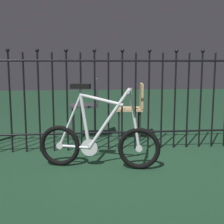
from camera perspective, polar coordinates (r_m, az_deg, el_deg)
ground_plane at (r=3.45m, az=3.14°, el=-9.45°), size 20.00×20.00×0.00m
iron_fence at (r=3.86m, az=1.26°, el=2.74°), size 4.20×0.07×1.35m
bicycle at (r=3.24m, az=-2.54°, el=-5.28°), size 1.27×0.45×0.89m
chair_charcoal at (r=4.51m, az=-4.25°, el=1.99°), size 0.41×0.41×0.88m
chair_tan at (r=4.45m, az=4.15°, el=1.28°), size 0.42×0.42×0.81m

